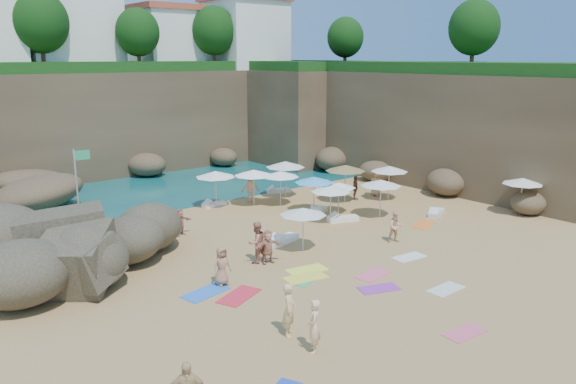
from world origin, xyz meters
TOP-DOWN VIEW (x-y plane):
  - ground at (0.00, 0.00)m, footprint 120.00×120.00m
  - seawater at (0.00, 30.00)m, footprint 120.00×120.00m
  - cliff_back at (2.00, 25.00)m, footprint 44.00×8.00m
  - cliff_right at (19.00, 8.00)m, footprint 8.00×30.00m
  - cliff_corner at (17.00, 20.00)m, footprint 10.00×12.00m
  - clifftop_buildings at (2.96, 25.79)m, footprint 28.48×9.48m
  - clifftop_trees at (4.78, 19.52)m, footprint 35.60×23.82m
  - rock_outcrop at (-9.15, 3.63)m, footprint 8.33×6.65m
  - flag_pole at (-6.94, 9.66)m, footprint 0.87×0.12m
  - parasol_0 at (3.28, 7.98)m, footprint 2.43×2.43m
  - parasol_1 at (1.15, 9.04)m, footprint 2.46×2.46m
  - parasol_2 at (6.16, 8.38)m, footprint 2.58×2.58m
  - parasol_3 at (6.10, 3.26)m, footprint 2.01×2.01m
  - parasol_4 at (10.93, 3.55)m, footprint 2.40×2.40m
  - parasol_5 at (4.59, 6.93)m, footprint 2.33×2.33m
  - parasol_6 at (8.34, 4.98)m, footprint 2.58×2.58m
  - parasol_7 at (4.47, 2.22)m, footprint 2.24×2.24m
  - parasol_8 at (7.46, 1.18)m, footprint 2.37×2.37m
  - parasol_9 at (0.16, -0.41)m, footprint 2.26×2.26m
  - parasol_10 at (5.09, 4.34)m, footprint 2.34×2.34m
  - parasol_11 at (14.40, -3.70)m, footprint 2.34×2.34m
  - lounger_0 at (1.21, 9.38)m, footprint 1.61×0.60m
  - lounger_1 at (6.63, 9.72)m, footprint 1.74×1.12m
  - lounger_2 at (5.12, 3.96)m, footprint 1.86×1.35m
  - lounger_3 at (0.15, 1.09)m, footprint 1.94×1.07m
  - lounger_4 at (5.17, 1.91)m, footprint 1.88×1.18m
  - lounger_5 at (10.40, -0.67)m, footprint 1.79×1.14m
  - towel_1 at (-1.05, -10.27)m, footprint 1.58×0.87m
  - towel_3 at (-2.14, -3.31)m, footprint 1.65×1.19m
  - towel_4 at (-1.41, -2.49)m, footprint 1.91×1.20m
  - towel_5 at (3.39, -4.30)m, footprint 1.68×0.96m
  - towel_6 at (-0.48, -5.89)m, footprint 1.83×1.33m
  - towel_7 at (-5.29, -2.91)m, footprint 2.15×1.64m
  - towel_8 at (-6.14, -1.80)m, footprint 2.07×1.33m
  - towel_9 at (0.45, -4.74)m, footprint 1.79×1.08m
  - towel_10 at (8.12, -1.47)m, footprint 1.98×1.47m
  - towel_12 at (-2.03, -3.14)m, footprint 1.99×1.25m
  - towel_13 at (1.59, -7.65)m, footprint 1.63×0.83m
  - person_stand_0 at (-5.74, -6.58)m, footprint 0.80×0.78m
  - person_stand_1 at (-2.54, -0.32)m, footprint 1.00×0.81m
  - person_stand_2 at (3.67, 8.94)m, footprint 1.31×0.80m
  - person_stand_3 at (9.29, 4.96)m, footprint 0.86×0.98m
  - person_stand_4 at (11.13, 4.84)m, footprint 0.82×0.96m
  - person_stand_5 at (-3.29, 5.46)m, footprint 1.39×0.66m
  - person_stand_6 at (-5.85, -7.94)m, footprint 0.74×0.77m
  - person_lie_2 at (-5.20, -1.56)m, footprint 0.83×1.64m
  - person_lie_3 at (-2.22, -0.76)m, footprint 1.68×1.77m
  - person_lie_5 at (4.60, -2.42)m, footprint 1.42×1.73m

SIDE VIEW (x-z plane):
  - ground at x=0.00m, z-range 0.00..0.00m
  - rock_outcrop at x=-9.15m, z-range -1.54..1.54m
  - seawater at x=0.00m, z-range 0.00..0.00m
  - towel_3 at x=-2.14m, z-range 0.00..0.03m
  - towel_1 at x=-1.05m, z-range 0.00..0.03m
  - towel_5 at x=3.39m, z-range 0.00..0.03m
  - towel_13 at x=1.59m, z-range 0.00..0.03m
  - towel_6 at x=-0.48m, z-range 0.00..0.03m
  - towel_9 at x=0.45m, z-range 0.00..0.03m
  - towel_4 at x=-1.41m, z-range 0.00..0.03m
  - towel_10 at x=8.12m, z-range 0.00..0.03m
  - towel_12 at x=-2.03m, z-range 0.00..0.03m
  - towel_8 at x=-6.14m, z-range 0.00..0.03m
  - towel_7 at x=-5.29m, z-range 0.00..0.03m
  - lounger_0 at x=1.21m, z-range 0.00..0.25m
  - lounger_1 at x=6.63m, z-range 0.00..0.26m
  - lounger_5 at x=10.40m, z-range 0.00..0.26m
  - lounger_4 at x=5.17m, z-range 0.00..0.28m
  - lounger_2 at x=5.12m, z-range 0.00..0.28m
  - lounger_3 at x=0.15m, z-range 0.00..0.29m
  - person_lie_3 at x=-2.22m, z-range 0.00..0.41m
  - person_lie_2 at x=-5.20m, z-range 0.00..0.43m
  - person_lie_5 at x=4.60m, z-range 0.00..0.59m
  - person_stand_5 at x=-3.29m, z-range 0.00..1.44m
  - person_stand_3 at x=9.29m, z-range 0.00..1.59m
  - person_stand_4 at x=11.13m, z-range 0.00..1.72m
  - person_stand_6 at x=-5.85m, z-range 0.00..1.77m
  - person_stand_0 at x=-5.74m, z-range 0.00..1.85m
  - person_stand_2 at x=3.67m, z-range 0.00..1.89m
  - person_stand_1 at x=-2.54m, z-range 0.00..1.93m
  - parasol_3 at x=6.10m, z-range 0.79..2.69m
  - parasol_7 at x=4.47m, z-range 0.89..3.01m
  - parasol_9 at x=0.16m, z-range 0.89..3.03m
  - parasol_5 at x=4.59m, z-range 0.92..3.13m
  - parasol_11 at x=14.40m, z-range 0.92..3.13m
  - parasol_10 at x=5.09m, z-range 0.92..3.14m
  - parasol_8 at x=7.46m, z-range 0.93..3.17m
  - parasol_4 at x=10.93m, z-range 0.95..3.22m
  - parasol_0 at x=3.28m, z-range 0.96..3.26m
  - parasol_1 at x=1.15m, z-range 0.97..3.29m
  - parasol_2 at x=6.16m, z-range 1.02..3.46m
  - parasol_6 at x=8.34m, z-range 1.02..3.46m
  - flag_pole at x=-6.94m, z-range 0.61..5.06m
  - cliff_back at x=2.00m, z-range 0.00..8.00m
  - cliff_right at x=19.00m, z-range 0.00..8.00m
  - cliff_corner at x=17.00m, z-range 0.00..8.00m
  - clifftop_buildings at x=2.96m, z-range 7.74..14.74m
  - clifftop_trees at x=4.78m, z-range 9.06..13.46m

